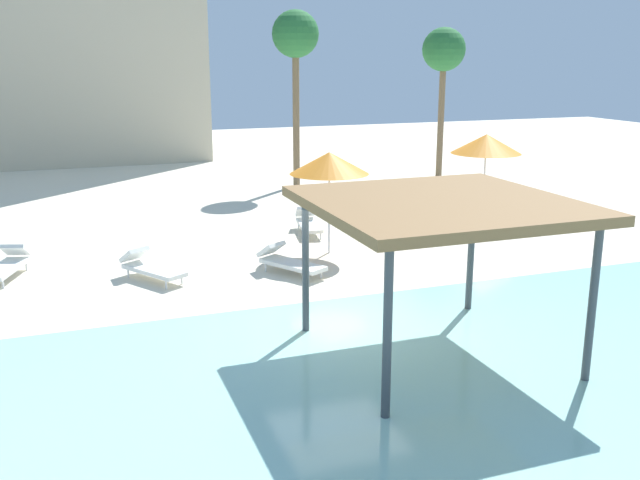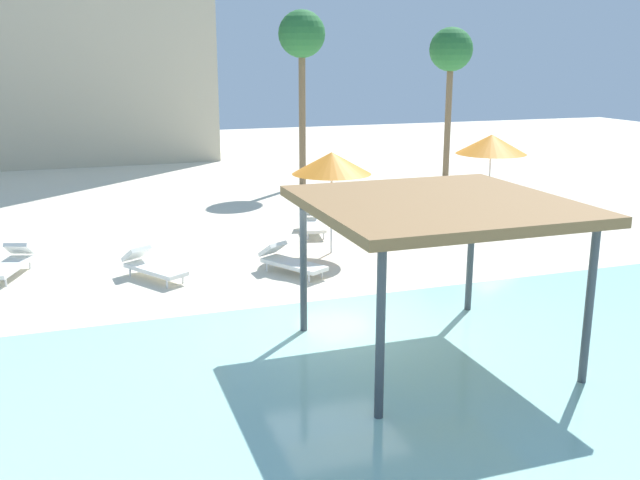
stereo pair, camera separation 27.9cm
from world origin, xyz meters
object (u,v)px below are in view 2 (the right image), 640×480
palm_tree_2 (451,53)px  lounge_chair_3 (312,222)px  shade_pavilion (437,210)px  beach_umbrella_orange_1 (332,163)px  palm_tree_1 (302,39)px  lounge_chair_2 (289,261)px  lounge_chair_5 (11,263)px  beach_umbrella_orange_3 (491,144)px  lounge_chair_0 (151,266)px

palm_tree_2 → lounge_chair_3: bearing=-138.4°
shade_pavilion → lounge_chair_3: (0.89, 9.62, -2.41)m
beach_umbrella_orange_1 → palm_tree_1: size_ratio=0.40×
palm_tree_1 → lounge_chair_2: bearing=-109.2°
lounge_chair_5 → palm_tree_2: (17.65, 9.89, 5.11)m
beach_umbrella_orange_3 → lounge_chair_3: size_ratio=1.42×
lounge_chair_2 → lounge_chair_3: bearing=123.8°
shade_pavilion → beach_umbrella_orange_3: bearing=53.4°
beach_umbrella_orange_3 → lounge_chair_0: bearing=-163.9°
lounge_chair_5 → palm_tree_1: bearing=151.1°
lounge_chair_5 → palm_tree_1: (10.75, 9.72, 5.66)m
shade_pavilion → beach_umbrella_orange_3: 12.19m
lounge_chair_0 → lounge_chair_5: same height
lounge_chair_2 → palm_tree_1: bearing=130.6°
lounge_chair_3 → lounge_chair_0: bearing=-47.8°
lounge_chair_0 → palm_tree_2: palm_tree_2 is taller
beach_umbrella_orange_3 → palm_tree_1: size_ratio=0.39×
palm_tree_2 → lounge_chair_0: bearing=-141.8°
lounge_chair_2 → palm_tree_1: palm_tree_1 is taller
lounge_chair_0 → palm_tree_2: (14.35, 11.29, 5.11)m
palm_tree_1 → lounge_chair_3: bearing=-105.7°
beach_umbrella_orange_1 → lounge_chair_3: 3.27m
shade_pavilion → palm_tree_1: bearing=79.9°
lounge_chair_0 → palm_tree_2: bearing=96.6°
palm_tree_1 → shade_pavilion: bearing=-100.1°
beach_umbrella_orange_3 → lounge_chair_5: (-14.90, -1.96, -2.15)m
beach_umbrella_orange_1 → lounge_chair_0: beach_umbrella_orange_1 is taller
beach_umbrella_orange_3 → lounge_chair_2: beach_umbrella_orange_3 is taller
lounge_chair_0 → lounge_chair_3: 6.13m
shade_pavilion → lounge_chair_5: bearing=134.3°
beach_umbrella_orange_3 → shade_pavilion: bearing=-126.6°
palm_tree_1 → palm_tree_2: (6.90, 0.16, -0.55)m
lounge_chair_0 → palm_tree_1: (7.45, 11.12, 5.66)m
lounge_chair_3 → palm_tree_1: size_ratio=0.28×
shade_pavilion → lounge_chair_0: (-4.34, 6.42, -2.41)m
shade_pavilion → lounge_chair_5: 11.19m
palm_tree_2 → lounge_chair_5: bearing=-150.7°
beach_umbrella_orange_3 → lounge_chair_2: 9.46m
lounge_chair_5 → palm_tree_1: size_ratio=0.28×
shade_pavilion → lounge_chair_3: bearing=84.7°
beach_umbrella_orange_1 → palm_tree_1: bearing=76.7°
palm_tree_1 → palm_tree_2: bearing=1.3°
beach_umbrella_orange_3 → palm_tree_1: (-4.15, 7.77, 3.51)m
shade_pavilion → lounge_chair_2: size_ratio=2.27×
palm_tree_2 → palm_tree_1: bearing=-178.7°
beach_umbrella_orange_3 → lounge_chair_2: size_ratio=1.45×
lounge_chair_5 → palm_tree_2: bearing=138.3°
beach_umbrella_orange_1 → palm_tree_2: palm_tree_2 is taller
beach_umbrella_orange_3 → palm_tree_1: palm_tree_1 is taller
beach_umbrella_orange_1 → beach_umbrella_orange_3: bearing=21.3°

